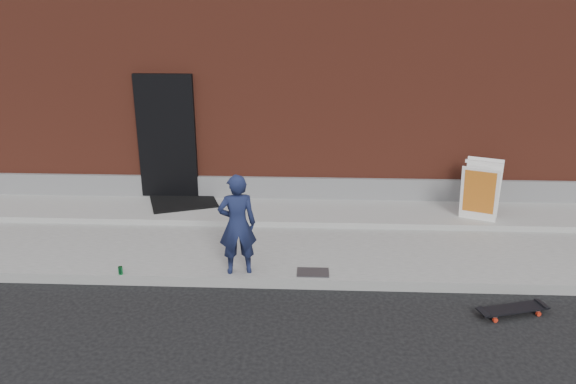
# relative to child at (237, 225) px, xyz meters

# --- Properties ---
(ground) EXTENTS (80.00, 80.00, 0.00)m
(ground) POSITION_rel_child_xyz_m (0.97, -0.20, -0.87)
(ground) COLOR black
(ground) RESTS_ON ground
(sidewalk) EXTENTS (20.00, 3.00, 0.15)m
(sidewalk) POSITION_rel_child_xyz_m (0.97, 1.30, -0.79)
(sidewalk) COLOR gray
(sidewalk) RESTS_ON ground
(apron) EXTENTS (20.00, 1.20, 0.10)m
(apron) POSITION_rel_child_xyz_m (0.97, 2.20, -0.67)
(apron) COLOR gray
(apron) RESTS_ON sidewalk
(building) EXTENTS (20.00, 8.10, 5.00)m
(building) POSITION_rel_child_xyz_m (0.97, 6.79, 1.63)
(building) COLOR maroon
(building) RESTS_ON ground
(child) EXTENTS (0.58, 0.45, 1.44)m
(child) POSITION_rel_child_xyz_m (0.00, 0.00, 0.00)
(child) COLOR #171F42
(child) RESTS_ON sidewalk
(skateboard) EXTENTS (0.91, 0.46, 0.10)m
(skateboard) POSITION_rel_child_xyz_m (3.57, -0.72, -0.79)
(skateboard) COLOR red
(skateboard) RESTS_ON ground
(pizza_sign) EXTENTS (0.81, 0.87, 0.99)m
(pizza_sign) POSITION_rel_child_xyz_m (3.82, 1.93, -0.12)
(pizza_sign) COLOR white
(pizza_sign) RESTS_ON apron
(soda_can) EXTENTS (0.07, 0.07, 0.11)m
(soda_can) POSITION_rel_child_xyz_m (-1.64, -0.15, -0.66)
(soda_can) COLOR #1B873F
(soda_can) RESTS_ON sidewalk
(doormat) EXTENTS (1.38, 1.25, 0.03)m
(doormat) POSITION_rel_child_xyz_m (-1.33, 2.46, -0.60)
(doormat) COLOR black
(doormat) RESTS_ON apron
(utility_plate) EXTENTS (0.45, 0.29, 0.01)m
(utility_plate) POSITION_rel_child_xyz_m (1.04, 0.01, -0.71)
(utility_plate) COLOR #4A4A4E
(utility_plate) RESTS_ON sidewalk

